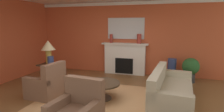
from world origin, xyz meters
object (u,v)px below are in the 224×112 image
at_px(mantel_mirror, 126,28).
at_px(armchair_near_window, 47,86).
at_px(sofa, 170,92).
at_px(vase_mantel_right, 139,39).
at_px(coffee_table, 101,87).
at_px(side_table, 50,73).
at_px(table_lamp, 48,48).
at_px(potted_plant, 191,68).
at_px(vase_tall_corner, 172,69).
at_px(vase_mantel_left, 111,38).
at_px(vase_on_side_table, 51,61).
at_px(fireplace, 125,59).

distance_m(mantel_mirror, armchair_near_window, 3.68).
xyz_separation_m(sofa, vase_mantel_right, (-1.13, 2.36, 1.11)).
distance_m(coffee_table, side_table, 2.06).
relative_size(table_lamp, potted_plant, 0.90).
height_order(side_table, vase_tall_corner, vase_tall_corner).
bearing_deg(mantel_mirror, armchair_near_window, -116.68).
height_order(mantel_mirror, table_lamp, mantel_mirror).
bearing_deg(vase_mantel_left, potted_plant, -7.11).
distance_m(mantel_mirror, coffee_table, 3.10).
relative_size(side_table, vase_on_side_table, 2.59).
relative_size(fireplace, table_lamp, 2.40).
distance_m(vase_on_side_table, vase_tall_corner, 4.10).
height_order(mantel_mirror, coffee_table, mantel_mirror).
bearing_deg(mantel_mirror, vase_mantel_left, -162.82).
height_order(fireplace, armchair_near_window, fireplace).
distance_m(fireplace, table_lamp, 2.93).
bearing_deg(potted_plant, fireplace, 170.08).
xyz_separation_m(armchair_near_window, side_table, (-0.52, 0.87, 0.09)).
bearing_deg(vase_mantel_right, fireplace, 174.85).
bearing_deg(coffee_table, side_table, 163.09).
bearing_deg(vase_mantel_right, sofa, -64.37).
bearing_deg(side_table, table_lamp, 0.00).
bearing_deg(vase_mantel_left, table_lamp, -126.88).
bearing_deg(vase_mantel_left, vase_mantel_right, 0.00).
height_order(side_table, table_lamp, table_lamp).
distance_m(table_lamp, vase_tall_corner, 4.25).
height_order(armchair_near_window, potted_plant, armchair_near_window).
height_order(vase_tall_corner, potted_plant, potted_plant).
bearing_deg(potted_plant, side_table, -159.89).
bearing_deg(sofa, vase_tall_corner, 87.85).
height_order(fireplace, table_lamp, table_lamp).
bearing_deg(vase_on_side_table, mantel_mirror, 50.28).
bearing_deg(sofa, mantel_mirror, 123.62).
bearing_deg(potted_plant, vase_mantel_right, 168.66).
distance_m(sofa, vase_tall_corner, 2.11).
height_order(vase_mantel_left, vase_mantel_right, vase_mantel_right).
xyz_separation_m(armchair_near_window, table_lamp, (-0.52, 0.87, 0.92)).
relative_size(side_table, potted_plant, 0.84).
bearing_deg(mantel_mirror, vase_tall_corner, -13.42).
relative_size(vase_on_side_table, potted_plant, 0.33).
relative_size(mantel_mirror, vase_mantel_right, 4.03).
bearing_deg(table_lamp, vase_tall_corner, 24.42).
xyz_separation_m(vase_mantel_left, vase_mantel_right, (1.10, 0.00, 0.01)).
distance_m(sofa, vase_mantel_right, 2.84).
xyz_separation_m(mantel_mirror, vase_on_side_table, (-1.88, -2.26, -0.96)).
xyz_separation_m(fireplace, mantel_mirror, (0.00, 0.12, 1.21)).
height_order(table_lamp, vase_tall_corner, table_lamp).
bearing_deg(fireplace, vase_tall_corner, -9.66).
xyz_separation_m(vase_mantel_right, vase_tall_corner, (1.21, -0.25, -1.03)).
bearing_deg(armchair_near_window, vase_on_side_table, 116.14).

